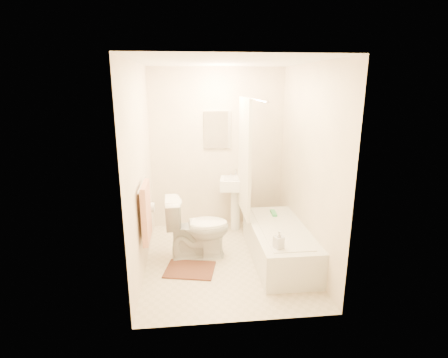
{
  "coord_description": "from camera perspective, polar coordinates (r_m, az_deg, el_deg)",
  "views": [
    {
      "loc": [
        -0.45,
        -3.98,
        2.17
      ],
      "look_at": [
        0.0,
        0.25,
        1.0
      ],
      "focal_mm": 28.0,
      "sensor_mm": 36.0,
      "label": 1
    }
  ],
  "objects": [
    {
      "name": "towel_bar",
      "position": [
        3.92,
        -13.31,
        -0.92
      ],
      "size": [
        0.02,
        0.6,
        0.02
      ],
      "primitive_type": "cylinder",
      "rotation": [
        1.57,
        0.0,
        0.0
      ],
      "color": "silver",
      "rests_on": "wall_left"
    },
    {
      "name": "floor",
      "position": [
        4.56,
        0.34,
        -13.05
      ],
      "size": [
        2.4,
        2.4,
        0.0
      ],
      "primitive_type": "plane",
      "color": "beige",
      "rests_on": "ground"
    },
    {
      "name": "mirror",
      "position": [
        5.23,
        -1.09,
        8.01
      ],
      "size": [
        0.4,
        0.03,
        0.55
      ],
      "primitive_type": "cube",
      "color": "white",
      "rests_on": "wall_back"
    },
    {
      "name": "toilet_paper",
      "position": [
        4.39,
        -12.03,
        -4.57
      ],
      "size": [
        0.11,
        0.12,
        0.12
      ],
      "primitive_type": "cylinder",
      "rotation": [
        0.0,
        1.57,
        0.0
      ],
      "color": "white",
      "rests_on": "wall_left"
    },
    {
      "name": "ceiling",
      "position": [
        4.01,
        0.4,
        18.64
      ],
      "size": [
        2.4,
        2.4,
        0.0
      ],
      "primitive_type": "plane",
      "color": "white",
      "rests_on": "ground"
    },
    {
      "name": "curtain_rod",
      "position": [
        4.16,
        4.45,
        12.97
      ],
      "size": [
        0.03,
        1.7,
        0.03
      ],
      "primitive_type": "cylinder",
      "rotation": [
        1.57,
        0.0,
        0.0
      ],
      "color": "silver",
      "rests_on": "wall_back"
    },
    {
      "name": "towel",
      "position": [
        4.01,
        -12.6,
        -5.3
      ],
      "size": [
        0.06,
        0.45,
        0.66
      ],
      "primitive_type": "cube",
      "color": "#CC7266",
      "rests_on": "towel_bar"
    },
    {
      "name": "soap_bottle",
      "position": [
        3.89,
        8.93,
        -9.78
      ],
      "size": [
        0.12,
        0.13,
        0.21
      ],
      "primitive_type": "imported",
      "rotation": [
        0.0,
        0.0,
        0.39
      ],
      "color": "silver",
      "rests_on": "bathtub"
    },
    {
      "name": "scrub_brush",
      "position": [
        4.85,
        8.09,
        -5.58
      ],
      "size": [
        0.08,
        0.21,
        0.04
      ],
      "primitive_type": "cube",
      "rotation": [
        0.0,
        0.0,
        -0.06
      ],
      "color": "#3EAB5C",
      "rests_on": "bathtub"
    },
    {
      "name": "wall_right",
      "position": [
        4.35,
        13.58,
        2.04
      ],
      "size": [
        0.02,
        2.4,
        2.4
      ],
      "primitive_type": "cube",
      "color": "beige",
      "rests_on": "ground"
    },
    {
      "name": "bathtub",
      "position": [
        4.54,
        8.93,
        -10.34
      ],
      "size": [
        0.67,
        1.52,
        0.43
      ],
      "primitive_type": null,
      "color": "silver",
      "rests_on": "floor"
    },
    {
      "name": "shower_curtain",
      "position": [
        4.64,
        3.36,
        3.54
      ],
      "size": [
        0.04,
        0.8,
        1.55
      ],
      "primitive_type": "cube",
      "color": "silver",
      "rests_on": "curtain_rod"
    },
    {
      "name": "sink",
      "position": [
        5.28,
        1.9,
        -3.75
      ],
      "size": [
        0.5,
        0.43,
        0.89
      ],
      "primitive_type": null,
      "rotation": [
        0.0,
        0.0,
        -0.15
      ],
      "color": "white",
      "rests_on": "floor"
    },
    {
      "name": "bath_mat",
      "position": [
        4.35,
        -5.59,
        -14.5
      ],
      "size": [
        0.65,
        0.54,
        0.02
      ],
      "primitive_type": "cube",
      "rotation": [
        0.0,
        0.0,
        -0.21
      ],
      "color": "#552C21",
      "rests_on": "floor"
    },
    {
      "name": "wall_left",
      "position": [
        4.14,
        -13.53,
        1.36
      ],
      "size": [
        0.02,
        2.4,
        2.4
      ],
      "primitive_type": "cube",
      "color": "beige",
      "rests_on": "ground"
    },
    {
      "name": "toilet",
      "position": [
        4.49,
        -4.34,
        -7.94
      ],
      "size": [
        0.83,
        0.49,
        0.79
      ],
      "primitive_type": "imported",
      "rotation": [
        0.0,
        0.0,
        1.62
      ],
      "color": "white",
      "rests_on": "floor"
    },
    {
      "name": "wall_back",
      "position": [
        5.29,
        -1.09,
        4.81
      ],
      "size": [
        2.0,
        0.02,
        2.4
      ],
      "primitive_type": "cube",
      "color": "beige",
      "rests_on": "ground"
    }
  ]
}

